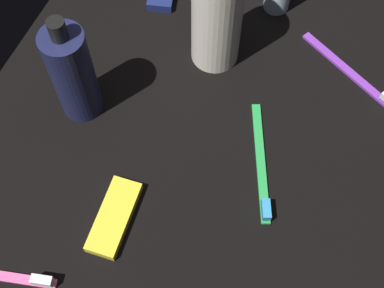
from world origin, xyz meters
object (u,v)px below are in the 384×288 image
Objects in this scene: toothbrush_green at (262,167)px; lotion_bottle at (73,74)px; toothbrush_purple at (354,75)px; snack_bar_yellow at (114,217)px; bodywash_bottle at (217,15)px.

lotion_bottle is at bearing -90.34° from toothbrush_green.
snack_bar_yellow is (33.45, -23.44, 0.14)cm from toothbrush_purple.
lotion_bottle is at bearing -143.95° from snack_bar_yellow.
lotion_bottle reaches higher than toothbrush_green.
toothbrush_purple reaches higher than snack_bar_yellow.
lotion_bottle is 21.28cm from bodywash_bottle.
toothbrush_purple is at bearing 100.52° from bodywash_bottle.
toothbrush_purple is 40.85cm from snack_bar_yellow.
bodywash_bottle is at bearing -79.48° from toothbrush_purple.
toothbrush_purple is at bearing 157.70° from toothbrush_green.
toothbrush_green is at bearing -22.30° from toothbrush_purple.
snack_bar_yellow is (14.00, 11.79, -7.18)cm from lotion_bottle.
snack_bar_yellow is at bearing 40.09° from lotion_bottle.
toothbrush_green is at bearing 127.90° from snack_bar_yellow.
lotion_bottle is at bearing -42.82° from bodywash_bottle.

